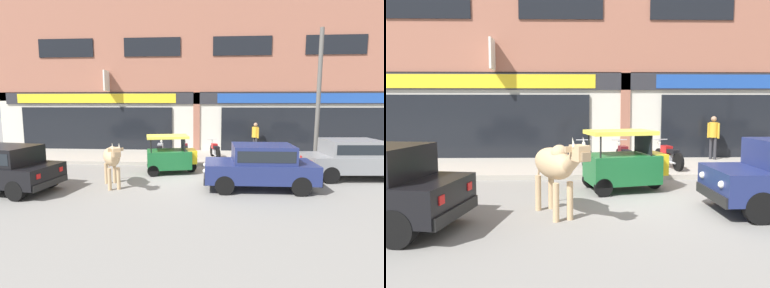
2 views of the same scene
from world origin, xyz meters
The scene contains 9 objects.
ground_plane centered at (0.00, 0.00, 0.00)m, with size 90.00×90.00×0.00m, color gray.
sidewalk centered at (0.00, 4.06, 0.08)m, with size 19.00×3.72×0.15m, color #A8A093.
shop_building centered at (0.00, 6.18, 4.65)m, with size 23.00×1.40×9.71m.
cow centered at (-2.39, -1.31, 1.01)m, with size 1.22×1.97×1.61m.
auto_rickshaw centered at (-0.75, 0.88, 0.66)m, with size 2.13×1.53×1.52m.
motorcycle_0 centered at (-1.62, 3.28, 0.54)m, with size 0.52×1.81×0.88m.
motorcycle_1 centered at (-0.40, 3.34, 0.54)m, with size 0.52×1.81×0.88m.
motorcycle_2 centered at (1.03, 3.41, 0.54)m, with size 0.65×1.79×0.88m.
pedestrian centered at (3.18, 5.29, 1.14)m, with size 0.33×0.42×1.60m.
Camera 2 is at (-2.11, -8.37, 2.12)m, focal length 35.00 mm.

